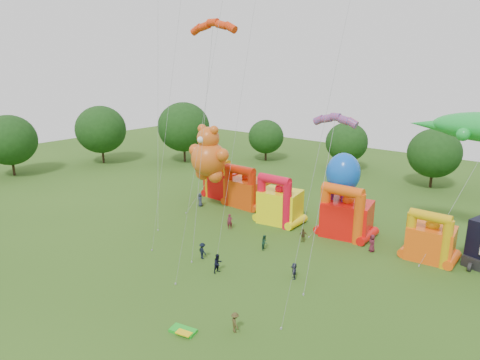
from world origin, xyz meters
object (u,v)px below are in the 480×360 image
Objects in this scene: bouncy_castle_0 at (223,182)px; bouncy_castle_2 at (279,204)px; spectator_4 at (303,236)px; spectator_0 at (200,200)px; octopus_kite at (338,188)px; gecko_kite at (467,178)px; teddy_bear_kite at (207,162)px.

bouncy_castle_2 reaches higher than bouncy_castle_0.
bouncy_castle_0 is at bearing -51.49° from spectator_4.
spectator_0 reaches higher than spectator_4.
bouncy_castle_0 is 0.64× the size of octopus_kite.
octopus_kite is at bearing -169.74° from gecko_kite.
bouncy_castle_2 is 0.42× the size of gecko_kite.
spectator_0 is (0.32, -5.20, -1.40)m from bouncy_castle_0.
bouncy_castle_0 is at bearing 111.33° from spectator_0.
bouncy_castle_0 is at bearing 113.09° from teddy_bear_kite.
spectator_4 is (-1.37, -5.17, -4.60)m from octopus_kite.
bouncy_castle_2 is 11.16m from teddy_bear_kite.
octopus_kite is (16.89, 4.35, -1.52)m from teddy_bear_kite.
spectator_4 is (17.80, -1.72, -0.17)m from spectator_0.
octopus_kite is at bearing 14.45° from teddy_bear_kite.
teddy_bear_kite is 30.64m from gecko_kite.
spectator_4 is at bearing -31.25° from bouncy_castle_2.
spectator_4 is at bearing -3.02° from teddy_bear_kite.
spectator_4 is (5.62, -3.41, -1.66)m from bouncy_castle_2.
spectator_0 is 1.22× the size of spectator_4.
bouncy_castle_2 is at bearing -165.87° from octopus_kite.
teddy_bear_kite reaches higher than octopus_kite.
spectator_4 is at bearing 12.27° from spectator_0.
bouncy_castle_0 reaches higher than spectator_4.
spectator_0 is (-19.17, -3.45, -4.43)m from octopus_kite.
bouncy_castle_2 is at bearing 25.70° from spectator_0.
bouncy_castle_0 is 33.02m from gecko_kite.
gecko_kite reaches higher than spectator_4.
bouncy_castle_2 is 12.38m from spectator_0.
teddy_bear_kite is at bearing -66.91° from bouncy_castle_0.
teddy_bear_kite is at bearing -33.61° from spectator_4.
spectator_0 is (-2.28, 0.90, -5.95)m from teddy_bear_kite.
bouncy_castle_2 is at bearing -61.83° from spectator_4.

